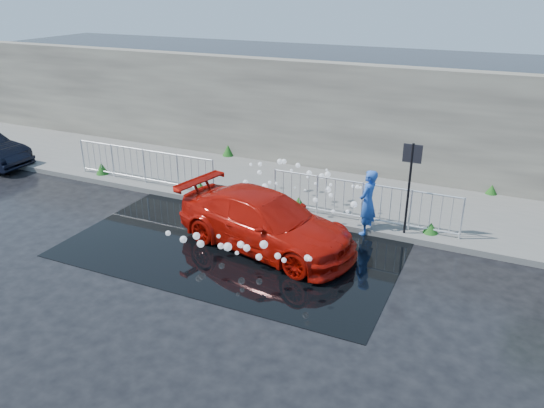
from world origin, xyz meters
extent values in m
plane|color=black|center=(0.00, 0.00, 0.00)|extent=(90.00, 90.00, 0.00)
cube|color=#5D5E5A|center=(0.00, 5.00, 0.07)|extent=(30.00, 4.00, 0.15)
cube|color=#5D5E5A|center=(0.00, 3.00, 0.08)|extent=(30.00, 0.25, 0.16)
cube|color=#524C45|center=(0.00, 7.20, 1.90)|extent=(30.00, 0.60, 3.50)
cube|color=black|center=(0.50, 1.00, 0.01)|extent=(8.00, 5.00, 0.01)
cylinder|color=black|center=(4.20, 3.10, 1.25)|extent=(0.06, 0.06, 2.50)
cube|color=black|center=(4.20, 3.10, 2.25)|extent=(0.45, 0.04, 0.45)
cylinder|color=silver|center=(-6.50, 3.35, 0.70)|extent=(0.05, 0.05, 1.10)
cylinder|color=silver|center=(-1.50, 3.35, 0.70)|extent=(0.05, 0.05, 1.10)
cylinder|color=silver|center=(-4.00, 3.35, 1.22)|extent=(5.00, 0.04, 0.04)
cylinder|color=silver|center=(-4.00, 3.35, 0.27)|extent=(5.00, 0.04, 0.04)
cylinder|color=silver|center=(0.50, 3.35, 0.70)|extent=(0.05, 0.05, 1.10)
cylinder|color=silver|center=(5.50, 3.35, 0.70)|extent=(0.05, 0.05, 1.10)
cylinder|color=silver|center=(3.00, 3.35, 1.22)|extent=(5.00, 0.04, 0.04)
cylinder|color=silver|center=(3.00, 3.35, 0.27)|extent=(5.00, 0.04, 0.04)
cone|color=#114214|center=(-5.80, 3.40, 0.35)|extent=(0.40, 0.40, 0.39)
cone|color=#114214|center=(-2.00, 3.40, 0.30)|extent=(0.36, 0.36, 0.31)
cone|color=#114214|center=(1.20, 3.40, 0.33)|extent=(0.44, 0.44, 0.36)
cone|color=#114214|center=(4.80, 3.40, 0.29)|extent=(0.38, 0.38, 0.28)
cone|color=#114214|center=(-3.00, 6.90, 0.35)|extent=(0.42, 0.42, 0.40)
cone|color=#114214|center=(6.00, 6.90, 0.29)|extent=(0.34, 0.34, 0.28)
sphere|color=white|center=(2.12, 3.40, 0.72)|extent=(0.12, 0.12, 0.12)
sphere|color=white|center=(0.68, 4.57, 1.01)|extent=(0.15, 0.15, 0.15)
sphere|color=white|center=(1.72, 4.26, 0.98)|extent=(0.17, 0.17, 0.17)
sphere|color=white|center=(2.52, 2.32, 0.14)|extent=(0.07, 0.07, 0.07)
sphere|color=white|center=(-0.58, 3.99, 1.03)|extent=(0.10, 0.10, 0.10)
sphere|color=white|center=(2.57, 3.93, 0.87)|extent=(0.10, 0.10, 0.10)
sphere|color=white|center=(0.49, 2.32, 0.13)|extent=(0.13, 0.13, 0.13)
sphere|color=white|center=(0.17, 3.36, 0.68)|extent=(0.17, 0.17, 0.17)
sphere|color=white|center=(0.00, 3.09, 0.64)|extent=(0.13, 0.13, 0.13)
sphere|color=white|center=(1.80, 3.08, 0.65)|extent=(0.14, 0.14, 0.14)
sphere|color=white|center=(2.60, 2.17, 0.29)|extent=(0.11, 0.11, 0.11)
sphere|color=white|center=(2.75, 2.91, 0.56)|extent=(0.10, 0.10, 0.10)
sphere|color=white|center=(2.39, 2.84, 0.52)|extent=(0.11, 0.11, 0.11)
sphere|color=white|center=(1.33, 3.52, 0.70)|extent=(0.07, 0.07, 0.07)
sphere|color=white|center=(0.26, 4.52, 1.08)|extent=(0.16, 0.16, 0.16)
sphere|color=white|center=(1.99, 3.55, 0.81)|extent=(0.17, 0.17, 0.17)
sphere|color=white|center=(-0.48, 4.41, 0.93)|extent=(0.13, 0.13, 0.13)
sphere|color=white|center=(2.86, 3.08, 0.71)|extent=(0.18, 0.18, 0.18)
sphere|color=white|center=(1.31, 3.76, 1.00)|extent=(0.08, 0.08, 0.08)
sphere|color=white|center=(0.56, 3.29, 0.85)|extent=(0.08, 0.08, 0.08)
sphere|color=white|center=(-0.21, 2.79, 0.68)|extent=(0.09, 0.09, 0.09)
sphere|color=white|center=(1.27, 3.98, 1.04)|extent=(0.16, 0.16, 0.16)
sphere|color=white|center=(0.22, 3.60, 0.72)|extent=(0.10, 0.10, 0.10)
sphere|color=white|center=(1.57, 3.71, 0.87)|extent=(0.08, 0.08, 0.08)
sphere|color=white|center=(2.47, 2.33, 0.30)|extent=(0.11, 0.11, 0.11)
sphere|color=white|center=(0.32, 3.14, 0.66)|extent=(0.17, 0.17, 0.17)
sphere|color=white|center=(2.77, 3.99, 0.85)|extent=(0.07, 0.07, 0.07)
sphere|color=white|center=(-0.34, 2.75, 0.45)|extent=(0.08, 0.08, 0.08)
sphere|color=white|center=(1.66, 3.93, 1.03)|extent=(0.15, 0.15, 0.15)
sphere|color=white|center=(0.18, 4.40, 1.11)|extent=(0.17, 0.17, 0.17)
sphere|color=white|center=(2.74, 3.77, 0.93)|extent=(0.11, 0.11, 0.11)
sphere|color=white|center=(2.02, 3.43, 0.86)|extent=(0.09, 0.09, 0.09)
sphere|color=white|center=(1.89, 2.24, 0.12)|extent=(0.10, 0.10, 0.10)
sphere|color=white|center=(0.61, 4.24, 0.94)|extent=(0.09, 0.09, 0.09)
sphere|color=white|center=(1.78, 2.20, 0.28)|extent=(0.09, 0.09, 0.09)
sphere|color=white|center=(0.17, 2.45, 0.32)|extent=(0.10, 0.10, 0.10)
sphere|color=white|center=(-0.44, 3.37, 0.70)|extent=(0.15, 0.15, 0.15)
sphere|color=white|center=(1.67, 4.32, 1.09)|extent=(0.07, 0.07, 0.07)
sphere|color=white|center=(1.03, 3.51, 0.73)|extent=(0.06, 0.06, 0.06)
sphere|color=white|center=(0.22, 2.69, 0.51)|extent=(0.08, 0.08, 0.08)
sphere|color=white|center=(2.28, 2.28, 0.30)|extent=(0.10, 0.10, 0.10)
sphere|color=white|center=(0.98, 2.70, 0.47)|extent=(0.09, 0.09, 0.09)
sphere|color=white|center=(-0.26, 3.90, 0.86)|extent=(0.14, 0.14, 0.14)
sphere|color=white|center=(1.97, 3.83, 0.85)|extent=(0.09, 0.09, 0.09)
sphere|color=white|center=(1.48, -1.08, 1.13)|extent=(0.17, 0.17, 0.17)
sphere|color=white|center=(1.18, 0.03, 0.60)|extent=(0.11, 0.11, 0.11)
sphere|color=white|center=(0.01, 0.03, 0.58)|extent=(0.17, 0.17, 0.17)
sphere|color=white|center=(0.34, -0.96, 1.00)|extent=(0.15, 0.15, 0.15)
sphere|color=white|center=(2.82, -0.13, 0.72)|extent=(0.14, 0.14, 0.14)
sphere|color=white|center=(2.05, -0.60, 1.09)|extent=(0.17, 0.17, 0.17)
sphere|color=white|center=(1.57, 0.14, 0.33)|extent=(0.15, 0.15, 0.15)
sphere|color=white|center=(0.48, 0.32, 0.28)|extent=(0.15, 0.15, 0.15)
sphere|color=white|center=(2.49, -0.90, 1.07)|extent=(0.13, 0.13, 0.13)
sphere|color=white|center=(2.70, -1.06, 1.10)|extent=(0.10, 0.10, 0.10)
sphere|color=white|center=(0.16, -0.05, 0.44)|extent=(0.18, 0.18, 0.18)
sphere|color=white|center=(1.23, -0.25, 0.54)|extent=(0.09, 0.09, 0.09)
sphere|color=white|center=(1.73, -0.74, 1.00)|extent=(0.15, 0.15, 0.15)
sphere|color=white|center=(2.93, -0.28, 0.80)|extent=(0.10, 0.10, 0.10)
sphere|color=white|center=(1.07, 0.22, 0.49)|extent=(0.17, 0.17, 0.17)
sphere|color=white|center=(0.95, -0.54, 1.02)|extent=(0.09, 0.09, 0.09)
sphere|color=white|center=(-0.22, -0.73, 0.94)|extent=(0.12, 0.12, 0.12)
imported|color=#A90F06|center=(1.21, 1.22, 0.68)|extent=(4.95, 2.84, 1.35)
imported|color=blue|center=(3.24, 3.00, 0.86)|extent=(0.52, 0.69, 1.72)
camera|label=1|loc=(6.23, -9.24, 6.02)|focal=35.00mm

